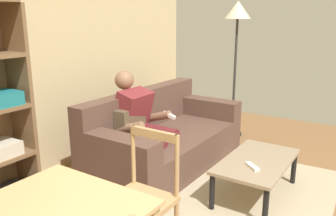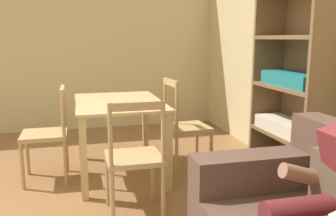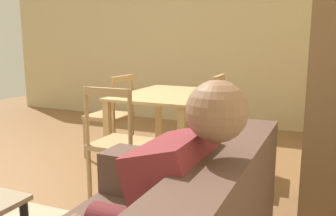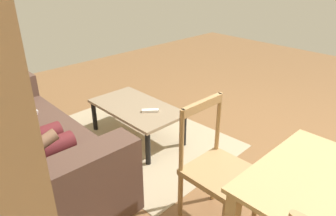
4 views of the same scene
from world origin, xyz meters
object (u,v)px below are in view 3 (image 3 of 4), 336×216
(dining_table, at_px, (168,105))
(dining_chair_facing_couch, at_px, (120,144))
(dining_chair_by_doorway, at_px, (111,116))
(dining_chair_near_wall, at_px, (234,129))

(dining_table, height_order, dining_chair_facing_couch, dining_chair_facing_couch)
(dining_table, bearing_deg, dining_chair_by_doorway, -89.99)
(dining_chair_near_wall, xyz_separation_m, dining_chair_by_doorway, (-0.00, -1.38, 0.01))
(dining_table, bearing_deg, dining_chair_facing_couch, -0.01)
(dining_table, xyz_separation_m, dining_chair_near_wall, (0.00, 0.69, -0.18))
(dining_table, distance_m, dining_chair_near_wall, 0.71)
(dining_chair_by_doorway, bearing_deg, dining_chair_facing_couch, 36.75)
(dining_chair_facing_couch, bearing_deg, dining_table, 179.99)
(dining_table, relative_size, dining_chair_near_wall, 1.25)
(dining_table, distance_m, dining_chair_by_doorway, 0.71)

